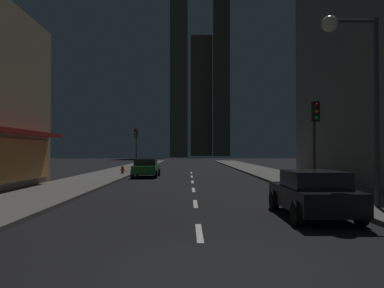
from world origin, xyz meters
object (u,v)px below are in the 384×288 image
Objects in this scene: car_parked_near at (313,193)px; car_parked_far at (146,168)px; street_lamp_right at (353,64)px; fire_hydrant_far_left at (123,170)px; traffic_light_near_right at (315,126)px; traffic_light_far_left at (136,140)px.

car_parked_near is 1.00× the size of car_parked_far.
car_parked_near is 4.81m from street_lamp_right.
car_parked_far reaches higher than fire_hydrant_far_left.
street_lamp_right is (-0.12, -4.22, 1.87)m from traffic_light_near_right.
street_lamp_right is (11.28, -19.44, 4.61)m from fire_hydrant_far_left.
car_parked_far is 3.44m from fire_hydrant_far_left.
car_parked_near is 6.19m from traffic_light_near_right.
fire_hydrant_far_left is 0.16× the size of traffic_light_far_left.
street_lamp_right is at bearing -59.87° from fire_hydrant_far_left.
fire_hydrant_far_left is 0.16× the size of traffic_light_near_right.
fire_hydrant_far_left is 19.21m from traffic_light_near_right.
traffic_light_far_left is 0.64× the size of street_lamp_right.
fire_hydrant_far_left is at bearing 114.78° from car_parked_near.
car_parked_near and car_parked_far have the same top height.
fire_hydrant_far_left is at bearing 132.07° from car_parked_far.
car_parked_far is 15.79m from traffic_light_near_right.
traffic_light_far_left is at bearing 113.65° from street_lamp_right.
car_parked_far is at bearing 111.77° from car_parked_near.
street_lamp_right is (10.88, -24.85, 1.87)m from traffic_light_far_left.
traffic_light_near_right is (11.40, -15.22, 2.74)m from fire_hydrant_far_left.
car_parked_far is 1.01× the size of traffic_light_far_left.
traffic_light_far_left is (-11.00, 20.63, 0.00)m from traffic_light_near_right.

